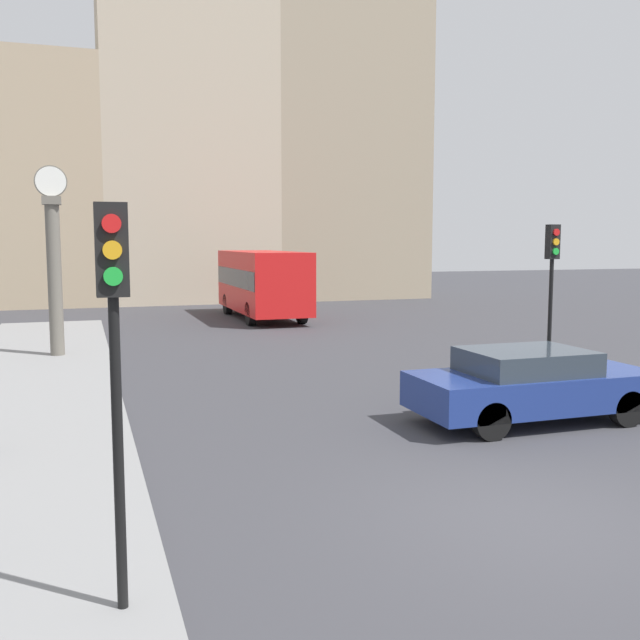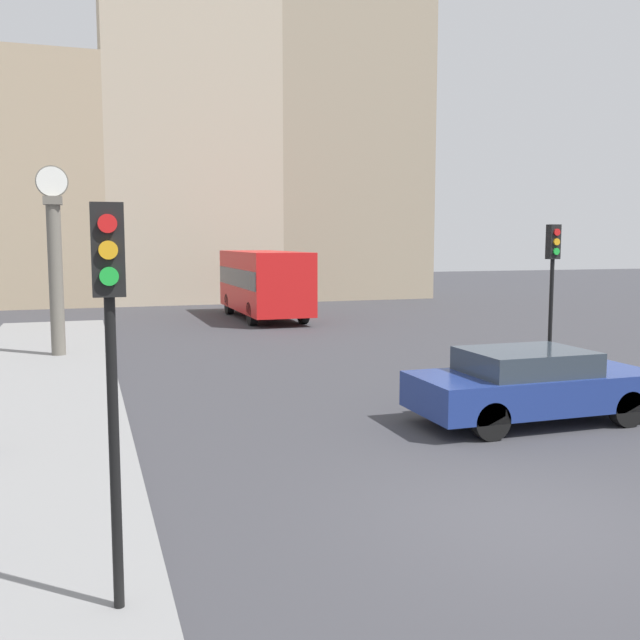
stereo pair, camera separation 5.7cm
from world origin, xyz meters
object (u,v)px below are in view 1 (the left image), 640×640
(street_clock, at_px, (54,266))
(traffic_light_far, at_px, (552,270))
(sedan_car, at_px, (532,384))
(traffic_light_near, at_px, (114,321))
(bus_distant, at_px, (262,280))

(street_clock, bearing_deg, traffic_light_far, -34.45)
(sedan_car, relative_size, traffic_light_near, 1.28)
(street_clock, bearing_deg, sedan_car, -50.56)
(bus_distant, distance_m, traffic_light_far, 15.61)
(traffic_light_far, xyz_separation_m, street_clock, (-10.59, 7.26, -0.02))
(street_clock, bearing_deg, bus_distant, 45.97)
(bus_distant, bearing_deg, street_clock, -134.03)
(traffic_light_near, bearing_deg, traffic_light_far, 37.15)
(traffic_light_near, height_order, street_clock, street_clock)
(sedan_car, height_order, traffic_light_near, traffic_light_near)
(traffic_light_near, bearing_deg, street_clock, 93.60)
(traffic_light_near, bearing_deg, sedan_car, 32.17)
(traffic_light_near, xyz_separation_m, street_clock, (-0.92, 14.59, -0.02))
(sedan_car, height_order, street_clock, street_clock)
(bus_distant, xyz_separation_m, traffic_light_near, (-6.87, -22.65, 0.98))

